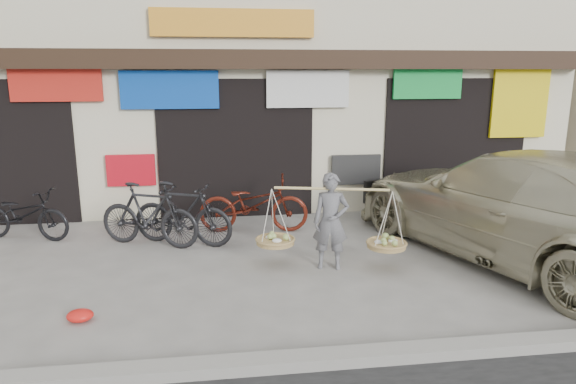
{
  "coord_description": "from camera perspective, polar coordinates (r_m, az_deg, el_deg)",
  "views": [
    {
      "loc": [
        -0.32,
        -6.48,
        2.85
      ],
      "look_at": [
        0.67,
        0.9,
        1.08
      ],
      "focal_mm": 32.0,
      "sensor_mm": 36.0,
      "label": 1
    }
  ],
  "objects": [
    {
      "name": "ground",
      "position": [
        7.08,
        -4.51,
        -10.4
      ],
      "size": [
        70.0,
        70.0,
        0.0
      ],
      "primitive_type": "plane",
      "color": "gray",
      "rests_on": "ground"
    },
    {
      "name": "kerb",
      "position": [
        5.28,
        -3.21,
        -18.51
      ],
      "size": [
        70.0,
        0.25,
        0.12
      ],
      "primitive_type": "cube",
      "color": "gray",
      "rests_on": "ground"
    },
    {
      "name": "shophouse_block",
      "position": [
        12.91,
        -6.51,
        15.93
      ],
      "size": [
        14.0,
        6.32,
        7.0
      ],
      "color": "beige",
      "rests_on": "ground"
    },
    {
      "name": "street_vendor",
      "position": [
        7.5,
        4.77,
        -3.76
      ],
      "size": [
        2.14,
        0.93,
        1.42
      ],
      "rotation": [
        0.0,
        0.0,
        -0.23
      ],
      "color": "slate",
      "rests_on": "ground"
    },
    {
      "name": "bike_0",
      "position": [
        9.9,
        -27.35,
        -2.22
      ],
      "size": [
        1.8,
        1.08,
        0.89
      ],
      "primitive_type": "imported",
      "rotation": [
        0.0,
        0.0,
        1.26
      ],
      "color": "black",
      "rests_on": "ground"
    },
    {
      "name": "bike_1",
      "position": [
        8.75,
        -15.2,
        -2.48
      ],
      "size": [
        1.83,
        1.17,
        1.07
      ],
      "primitive_type": "imported",
      "rotation": [
        0.0,
        0.0,
        1.16
      ],
      "color": "black",
      "rests_on": "ground"
    },
    {
      "name": "bike_2",
      "position": [
        9.23,
        -3.84,
        -1.35
      ],
      "size": [
        2.01,
        0.89,
        1.02
      ],
      "primitive_type": "imported",
      "rotation": [
        0.0,
        0.0,
        1.46
      ],
      "color": "#50170D",
      "rests_on": "ground"
    },
    {
      "name": "bike_3",
      "position": [
        8.69,
        -11.65,
        -2.38
      ],
      "size": [
        1.83,
        1.17,
        1.07
      ],
      "primitive_type": "imported",
      "rotation": [
        0.0,
        0.0,
        1.16
      ],
      "color": "black",
      "rests_on": "ground"
    },
    {
      "name": "suv",
      "position": [
        8.58,
        24.24,
        -1.29
      ],
      "size": [
        4.23,
        6.35,
        1.71
      ],
      "rotation": [
        0.0,
        0.0,
        3.48
      ],
      "color": "beige",
      "rests_on": "ground"
    },
    {
      "name": "red_bag",
      "position": [
        6.6,
        -22.1,
        -12.6
      ],
      "size": [
        0.31,
        0.25,
        0.14
      ],
      "primitive_type": "ellipsoid",
      "color": "red",
      "rests_on": "ground"
    }
  ]
}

